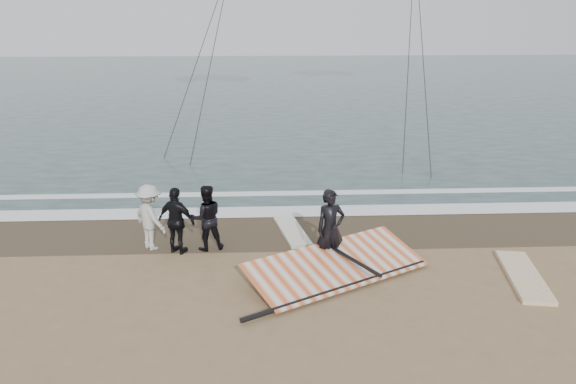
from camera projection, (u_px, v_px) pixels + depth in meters
name	position (u px, v px, depth m)	size (l,w,h in m)	color
ground	(359.00, 316.00, 11.08)	(120.00, 120.00, 0.00)	#8C704C
sea	(287.00, 86.00, 42.35)	(120.00, 54.00, 0.02)	#233838
wet_sand	(332.00, 229.00, 15.34)	(120.00, 2.80, 0.01)	#4C3D2B
foam_near	(326.00, 211.00, 16.66)	(120.00, 0.90, 0.01)	white
foam_far	(320.00, 193.00, 18.28)	(120.00, 0.45, 0.01)	white
man_main	(330.00, 229.00, 12.92)	(0.68, 0.45, 1.87)	black
board_white	(524.00, 276.00, 12.60)	(0.70, 2.49, 0.10)	white
board_cream	(292.00, 231.00, 15.12)	(0.57, 2.14, 0.09)	beige
trio_cluster	(175.00, 218.00, 13.82)	(2.48, 1.30, 1.69)	black
sail_rig	(333.00, 266.00, 12.75)	(4.39, 3.73, 0.52)	black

